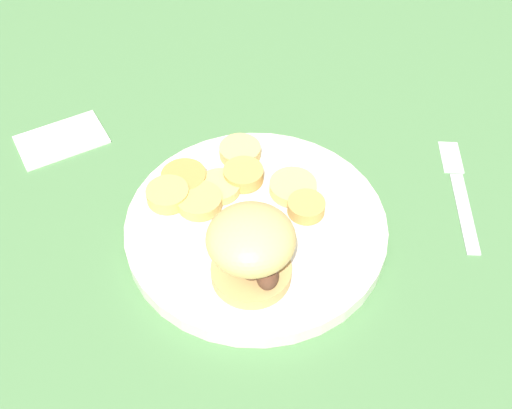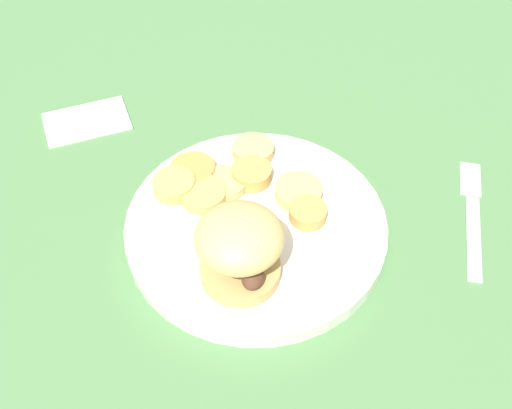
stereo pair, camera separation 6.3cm
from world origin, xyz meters
name	(u,v)px [view 1 (the left image)]	position (x,y,z in m)	size (l,w,h in m)	color
ground_plane	(256,232)	(0.00, 0.00, 0.00)	(4.00, 4.00, 0.00)	#4C7A47
dinner_plate	(256,225)	(0.00, 0.00, 0.01)	(0.28, 0.28, 0.02)	white
sandwich	(252,248)	(-0.03, -0.06, 0.06)	(0.10, 0.10, 0.08)	tan
potato_round_0	(306,207)	(0.05, -0.01, 0.03)	(0.04, 0.04, 0.01)	tan
potato_round_1	(240,151)	(0.03, 0.10, 0.03)	(0.05, 0.05, 0.01)	#DBB766
potato_round_2	(219,186)	(-0.02, 0.06, 0.03)	(0.05, 0.05, 0.01)	#DBB766
potato_round_3	(243,175)	(0.01, 0.06, 0.03)	(0.05, 0.05, 0.02)	tan
potato_round_4	(293,187)	(0.06, 0.02, 0.03)	(0.05, 0.05, 0.01)	#DBB766
potato_round_5	(168,195)	(-0.07, 0.07, 0.03)	(0.05, 0.05, 0.02)	tan
potato_round_6	(199,201)	(-0.05, 0.05, 0.03)	(0.05, 0.05, 0.01)	tan
potato_round_7	(184,178)	(-0.05, 0.09, 0.03)	(0.05, 0.05, 0.01)	#BC8942
fork	(460,192)	(0.24, -0.05, 0.00)	(0.10, 0.16, 0.00)	silver
napkin	(61,139)	(-0.16, 0.24, 0.00)	(0.11, 0.07, 0.01)	white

